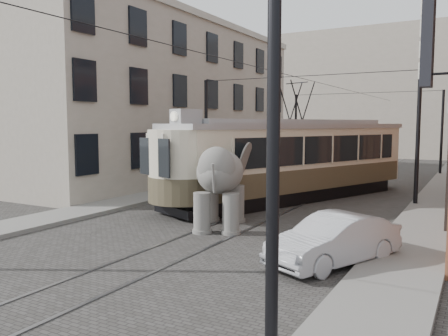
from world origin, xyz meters
The scene contains 10 objects.
ground centered at (0.00, 0.00, 0.00)m, with size 120.00×120.00×0.00m, color #3F3D3A.
tram_rails centered at (0.00, 0.00, 0.01)m, with size 1.54×80.00×0.02m, color slate, non-canonical shape.
sidewalk_right centered at (6.00, 0.00, 0.07)m, with size 2.00×60.00×0.15m, color slate.
sidewalk_left centered at (-6.50, 0.00, 0.07)m, with size 2.00×60.00×0.15m, color slate.
stucco_building centered at (-11.00, 10.00, 5.00)m, with size 7.00×24.00×10.00m, color gray.
distant_block centered at (0.00, 40.00, 7.00)m, with size 28.00×10.00×14.00m, color gray.
catenary centered at (-0.20, 5.00, 3.00)m, with size 11.00×30.20×6.00m, color black, non-canonical shape.
tram centered at (-0.09, 5.15, 2.80)m, with size 2.92×14.13×5.61m, color beige, non-canonical shape.
elephant centered at (-0.33, -1.70, 1.52)m, with size 2.73×4.95×3.03m, color slate, non-canonical shape.
parked_car centered at (4.39, -4.02, 0.65)m, with size 1.38×3.92×1.29m, color #A3A3A8.
Camera 1 is at (7.58, -15.59, 3.64)m, focal length 36.85 mm.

